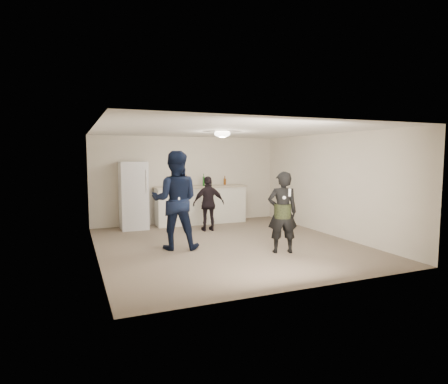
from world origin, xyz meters
name	(u,v)px	position (x,y,z in m)	size (l,w,h in m)	color
floor	(227,244)	(0.00, 0.00, 0.00)	(6.00, 6.00, 0.00)	#6B5B4C
ceiling	(228,131)	(0.00, 0.00, 2.50)	(6.00, 6.00, 0.00)	silver
wall_back	(188,180)	(0.00, 3.00, 1.25)	(6.00, 6.00, 0.00)	beige
wall_front	(308,205)	(0.00, -3.00, 1.25)	(6.00, 6.00, 0.00)	beige
wall_left	(95,193)	(-2.75, 0.00, 1.25)	(6.00, 6.00, 0.00)	beige
wall_right	(330,185)	(2.75, 0.00, 1.25)	(6.00, 6.00, 0.00)	beige
counter	(201,205)	(0.29, 2.67, 0.53)	(2.60, 0.56, 1.05)	silver
counter_top	(201,187)	(0.29, 2.67, 1.07)	(2.68, 0.64, 0.04)	#B8A48E
fridge	(133,195)	(-1.63, 2.60, 0.90)	(0.70, 0.70, 1.80)	silver
fridge_handle	(146,181)	(-1.35, 2.23, 1.30)	(0.02, 0.02, 0.60)	silver
ceiling_dome	(222,134)	(0.00, 0.30, 2.45)	(0.36, 0.36, 0.16)	white
shaker	(171,184)	(-0.58, 2.70, 1.18)	(0.08, 0.08, 0.17)	#B5B5BA
man	(175,200)	(-1.15, 0.08, 1.03)	(1.00, 0.78, 2.06)	#0E1B3B
woman	(282,212)	(0.75, -1.06, 0.82)	(0.60, 0.39, 1.65)	black
camo_shorts	(282,211)	(0.75, -1.06, 0.85)	(0.34, 0.34, 0.28)	#2C3819
spectator	(209,204)	(0.13, 1.58, 0.71)	(0.84, 0.35, 1.43)	black
remote_man	(179,201)	(-1.15, -0.20, 1.05)	(0.04, 0.04, 0.15)	silver
nunchuk_man	(184,204)	(-1.03, -0.17, 0.98)	(0.07, 0.07, 0.07)	white
remote_woman	(290,192)	(0.75, -1.31, 1.25)	(0.04, 0.04, 0.15)	white
nunchuk_woman	(284,198)	(0.65, -1.28, 1.15)	(0.07, 0.07, 0.07)	white
bottle_cluster	(197,182)	(0.18, 2.70, 1.20)	(1.78, 0.28, 0.27)	#185017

